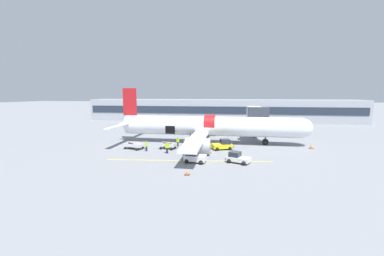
{
  "coord_description": "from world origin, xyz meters",
  "views": [
    {
      "loc": [
        3.42,
        -38.43,
        8.76
      ],
      "look_at": [
        -2.85,
        0.64,
        3.11
      ],
      "focal_mm": 22.0,
      "sensor_mm": 36.0,
      "label": 1
    }
  ],
  "objects_px": {
    "ground_crew_driver": "(178,142)",
    "baggage_tug_mid": "(238,158)",
    "baggage_tug_rear": "(194,157)",
    "airplane": "(207,127)",
    "ground_crew_loader_b": "(167,147)",
    "ground_crew_helper": "(195,141)",
    "ground_crew_supervisor": "(146,146)",
    "ground_crew_marshal": "(185,144)",
    "baggage_tug_lead": "(223,145)",
    "baggage_cart_queued": "(134,146)",
    "baggage_cart_loading": "(168,146)",
    "ground_crew_loader_a": "(195,143)"
  },
  "relations": [
    {
      "from": "ground_crew_driver",
      "to": "baggage_tug_mid",
      "type": "bearing_deg",
      "value": -40.32
    },
    {
      "from": "baggage_tug_rear",
      "to": "airplane",
      "type": "bearing_deg",
      "value": 87.69
    },
    {
      "from": "ground_crew_loader_b",
      "to": "ground_crew_helper",
      "type": "bearing_deg",
      "value": 58.2
    },
    {
      "from": "baggage_tug_mid",
      "to": "airplane",
      "type": "bearing_deg",
      "value": 113.48
    },
    {
      "from": "ground_crew_supervisor",
      "to": "ground_crew_marshal",
      "type": "xyz_separation_m",
      "value": [
        5.71,
        2.01,
        0.02
      ]
    },
    {
      "from": "baggage_tug_lead",
      "to": "ground_crew_marshal",
      "type": "distance_m",
      "value": 6.12
    },
    {
      "from": "baggage_cart_queued",
      "to": "ground_crew_supervisor",
      "type": "relative_size",
      "value": 2.66
    },
    {
      "from": "baggage_tug_rear",
      "to": "baggage_cart_loading",
      "type": "distance_m",
      "value": 8.64
    },
    {
      "from": "ground_crew_loader_a",
      "to": "ground_crew_supervisor",
      "type": "relative_size",
      "value": 0.98
    },
    {
      "from": "ground_crew_driver",
      "to": "ground_crew_supervisor",
      "type": "relative_size",
      "value": 0.97
    },
    {
      "from": "baggage_tug_rear",
      "to": "ground_crew_loader_a",
      "type": "xyz_separation_m",
      "value": [
        -1.04,
        8.31,
        0.08
      ]
    },
    {
      "from": "baggage_tug_lead",
      "to": "ground_crew_helper",
      "type": "xyz_separation_m",
      "value": [
        -4.75,
        1.49,
        0.21
      ]
    },
    {
      "from": "airplane",
      "to": "baggage_tug_rear",
      "type": "height_order",
      "value": "airplane"
    },
    {
      "from": "ground_crew_helper",
      "to": "ground_crew_loader_b",
      "type": "bearing_deg",
      "value": -121.8
    },
    {
      "from": "airplane",
      "to": "ground_crew_supervisor",
      "type": "xyz_separation_m",
      "value": [
        -8.76,
        -7.54,
        -2.14
      ]
    },
    {
      "from": "ground_crew_loader_b",
      "to": "ground_crew_loader_a",
      "type": "bearing_deg",
      "value": 49.97
    },
    {
      "from": "baggage_tug_rear",
      "to": "baggage_cart_queued",
      "type": "height_order",
      "value": "baggage_tug_rear"
    },
    {
      "from": "baggage_tug_rear",
      "to": "ground_crew_loader_b",
      "type": "bearing_deg",
      "value": 140.04
    },
    {
      "from": "ground_crew_supervisor",
      "to": "ground_crew_helper",
      "type": "relative_size",
      "value": 0.91
    },
    {
      "from": "ground_crew_helper",
      "to": "baggage_tug_lead",
      "type": "bearing_deg",
      "value": -17.42
    },
    {
      "from": "baggage_tug_mid",
      "to": "baggage_cart_loading",
      "type": "bearing_deg",
      "value": 150.68
    },
    {
      "from": "baggage_tug_rear",
      "to": "baggage_cart_loading",
      "type": "bearing_deg",
      "value": 127.86
    },
    {
      "from": "baggage_tug_mid",
      "to": "ground_crew_loader_b",
      "type": "bearing_deg",
      "value": 162.55
    },
    {
      "from": "baggage_tug_mid",
      "to": "ground_crew_loader_a",
      "type": "height_order",
      "value": "ground_crew_loader_a"
    },
    {
      "from": "baggage_cart_loading",
      "to": "baggage_cart_queued",
      "type": "height_order",
      "value": "baggage_cart_loading"
    },
    {
      "from": "baggage_tug_rear",
      "to": "baggage_tug_lead",
      "type": "bearing_deg",
      "value": 66.51
    },
    {
      "from": "baggage_cart_loading",
      "to": "ground_crew_loader_a",
      "type": "bearing_deg",
      "value": 19.28
    },
    {
      "from": "baggage_cart_loading",
      "to": "baggage_tug_mid",
      "type": "bearing_deg",
      "value": -29.32
    },
    {
      "from": "baggage_cart_queued",
      "to": "ground_crew_driver",
      "type": "relative_size",
      "value": 2.76
    },
    {
      "from": "ground_crew_loader_a",
      "to": "ground_crew_helper",
      "type": "distance_m",
      "value": 1.18
    },
    {
      "from": "baggage_tug_lead",
      "to": "ground_crew_supervisor",
      "type": "xyz_separation_m",
      "value": [
        -11.73,
        -3.12,
        0.13
      ]
    },
    {
      "from": "baggage_tug_rear",
      "to": "baggage_cart_loading",
      "type": "relative_size",
      "value": 0.83
    },
    {
      "from": "airplane",
      "to": "ground_crew_helper",
      "type": "xyz_separation_m",
      "value": [
        -1.79,
        -2.93,
        -2.06
      ]
    },
    {
      "from": "baggage_tug_rear",
      "to": "ground_crew_loader_b",
      "type": "xyz_separation_m",
      "value": [
        -4.71,
        3.95,
        0.2
      ]
    },
    {
      "from": "airplane",
      "to": "baggage_tug_lead",
      "type": "xyz_separation_m",
      "value": [
        2.96,
        -4.42,
        -2.27
      ]
    },
    {
      "from": "baggage_tug_rear",
      "to": "ground_crew_driver",
      "type": "xyz_separation_m",
      "value": [
        -4.18,
        8.99,
        0.07
      ]
    },
    {
      "from": "ground_crew_helper",
      "to": "airplane",
      "type": "bearing_deg",
      "value": 58.57
    },
    {
      "from": "baggage_tug_lead",
      "to": "ground_crew_helper",
      "type": "distance_m",
      "value": 4.99
    },
    {
      "from": "baggage_tug_mid",
      "to": "ground_crew_supervisor",
      "type": "xyz_separation_m",
      "value": [
        -13.83,
        4.13,
        0.21
      ]
    },
    {
      "from": "airplane",
      "to": "ground_crew_loader_a",
      "type": "distance_m",
      "value": 4.86
    },
    {
      "from": "airplane",
      "to": "ground_crew_supervisor",
      "type": "bearing_deg",
      "value": -139.29
    },
    {
      "from": "baggage_tug_mid",
      "to": "ground_crew_supervisor",
      "type": "distance_m",
      "value": 14.44
    },
    {
      "from": "baggage_tug_mid",
      "to": "ground_crew_marshal",
      "type": "distance_m",
      "value": 10.19
    },
    {
      "from": "airplane",
      "to": "ground_crew_helper",
      "type": "height_order",
      "value": "airplane"
    },
    {
      "from": "ground_crew_supervisor",
      "to": "ground_crew_helper",
      "type": "xyz_separation_m",
      "value": [
        6.97,
        4.61,
        0.08
      ]
    },
    {
      "from": "ground_crew_helper",
      "to": "ground_crew_marshal",
      "type": "distance_m",
      "value": 2.89
    },
    {
      "from": "baggage_tug_mid",
      "to": "baggage_cart_loading",
      "type": "height_order",
      "value": "baggage_tug_mid"
    },
    {
      "from": "baggage_tug_rear",
      "to": "ground_crew_loader_a",
      "type": "distance_m",
      "value": 8.38
    },
    {
      "from": "baggage_tug_mid",
      "to": "baggage_cart_loading",
      "type": "distance_m",
      "value": 12.47
    },
    {
      "from": "ground_crew_loader_a",
      "to": "baggage_cart_loading",
      "type": "bearing_deg",
      "value": -160.72
    }
  ]
}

